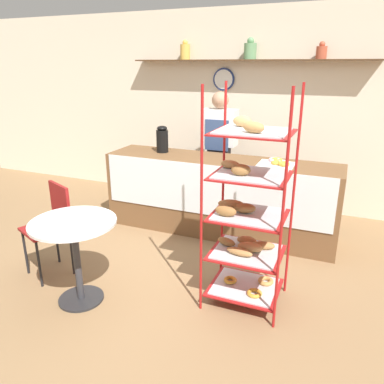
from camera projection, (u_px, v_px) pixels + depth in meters
The scene contains 9 objects.
ground_plane at pixel (173, 285), 3.53m from camera, with size 14.00×14.00×0.00m, color olive.
back_wall at pixel (247, 110), 5.26m from camera, with size 10.00×0.30×2.70m.
display_counter at pixel (219, 196), 4.52m from camera, with size 2.78×0.63×0.92m.
pastry_rack at pixel (247, 214), 3.06m from camera, with size 0.64×0.56×1.85m.
person_worker at pixel (219, 149), 4.98m from camera, with size 0.45×0.23×1.65m.
cafe_table at pixel (75, 242), 3.13m from camera, with size 0.71×0.71×0.75m.
cafe_chair at pixel (53, 220), 3.60m from camera, with size 0.50×0.50×0.90m.
coffee_carafe at pixel (162, 139), 4.66m from camera, with size 0.15×0.15×0.33m.
donut_tray_counter at pixel (278, 163), 4.13m from camera, with size 0.39×0.34×0.05m.
Camera 1 is at (1.34, -2.75, 1.98)m, focal length 35.00 mm.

